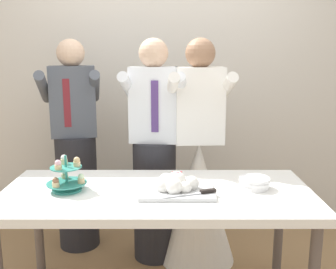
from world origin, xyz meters
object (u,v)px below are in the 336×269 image
object	(u,v)px
plate_stack	(255,183)
person_groom	(156,164)
cupcake_stand	(68,177)
dessert_table	(158,202)
person_bride	(199,187)
person_guest	(77,157)
main_cake_tray	(177,185)

from	to	relation	value
plate_stack	person_groom	xyz separation A→B (m)	(-0.61, 0.61, -0.06)
cupcake_stand	person_groom	xyz separation A→B (m)	(0.48, 0.65, -0.11)
dessert_table	cupcake_stand	world-z (taller)	cupcake_stand
dessert_table	person_groom	bearing A→B (deg)	93.34
dessert_table	plate_stack	distance (m)	0.58
plate_stack	person_bride	size ratio (longest dim) A/B	0.11
person_groom	person_guest	distance (m)	0.66
dessert_table	plate_stack	size ratio (longest dim) A/B	9.77
cupcake_stand	plate_stack	distance (m)	1.09
cupcake_stand	person_groom	bearing A→B (deg)	53.22
plate_stack	person_guest	distance (m)	1.47
cupcake_stand	main_cake_tray	size ratio (longest dim) A/B	0.54
cupcake_stand	person_guest	distance (m)	0.85
plate_stack	dessert_table	bearing A→B (deg)	-175.91
person_groom	person_guest	xyz separation A→B (m)	(-0.63, 0.19, 0.00)
plate_stack	cupcake_stand	bearing A→B (deg)	-177.95
person_bride	person_guest	bearing A→B (deg)	166.44
person_groom	plate_stack	bearing A→B (deg)	-44.91
main_cake_tray	person_bride	distance (m)	0.71
person_groom	cupcake_stand	bearing A→B (deg)	-126.78
dessert_table	person_bride	distance (m)	0.68
main_cake_tray	person_groom	bearing A→B (deg)	102.18
plate_stack	person_bride	distance (m)	0.67
cupcake_stand	main_cake_tray	bearing A→B (deg)	-3.50
dessert_table	main_cake_tray	distance (m)	0.16
dessert_table	cupcake_stand	size ratio (longest dim) A/B	7.83
person_guest	person_groom	bearing A→B (deg)	-16.51
main_cake_tray	person_bride	world-z (taller)	person_bride
person_bride	dessert_table	bearing A→B (deg)	-115.45
plate_stack	person_guest	world-z (taller)	person_guest
cupcake_stand	person_bride	distance (m)	1.04
dessert_table	main_cake_tray	world-z (taller)	main_cake_tray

